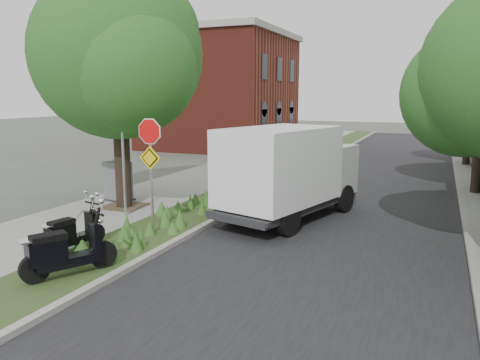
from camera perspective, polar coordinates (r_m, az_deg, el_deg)
The scene contains 16 objects.
ground at distance 11.88m, azimuth -6.42°, elevation -8.44°, with size 120.00×120.00×0.00m, color #4C5147.
sidewalk_near at distance 22.39m, azimuth -3.32°, elevation 0.66°, with size 3.50×60.00×0.12m, color gray.
verge at distance 21.33m, azimuth 3.31°, elevation 0.18°, with size 2.00×60.00×0.12m, color #2D401B.
kerb_near at distance 21.01m, azimuth 5.88°, elevation 0.00°, with size 0.20×60.00×0.13m, color #9E9991.
road at distance 20.29m, azimuth 15.35°, elevation -0.86°, with size 7.00×60.00×0.01m, color black.
kerb_far at distance 20.13m, azimuth 25.26°, elevation -1.40°, with size 0.20×60.00×0.13m, color #9E9991.
street_tree_main at distance 15.94m, azimuth -14.75°, elevation 13.57°, with size 6.21×5.54×7.66m.
bare_post at distance 14.62m, azimuth -14.08°, elevation 3.39°, with size 0.08×0.08×4.00m.
bike_hoop at distance 12.79m, azimuth -18.45°, elevation -5.22°, with size 0.06×0.78×0.77m.
sign_assembly at distance 12.57m, azimuth -10.89°, elevation 3.38°, with size 0.94×0.08×3.22m.
brick_building at distance 35.17m, azimuth -2.35°, elevation 10.96°, with size 9.40×10.40×8.30m.
far_tree_c at distance 27.84m, azimuth 26.28°, elevation 9.57°, with size 4.37×3.89×5.93m.
scooter_near at distance 11.87m, azimuth -20.23°, elevation -6.42°, with size 0.57×1.71×0.82m.
scooter_far at distance 10.31m, azimuth -21.22°, elevation -8.61°, with size 1.11×1.83×0.96m.
box_truck at distance 14.31m, azimuth 5.91°, elevation 1.38°, with size 3.42×5.76×2.45m.
utility_cabinet at distance 17.11m, azimuth -14.68°, elevation -0.23°, with size 1.12×0.83×1.37m.
Camera 1 is at (5.59, -9.76, 3.80)m, focal length 35.00 mm.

